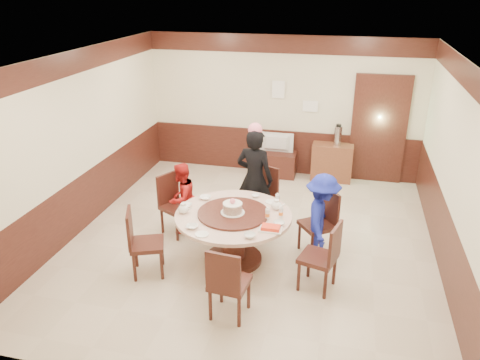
% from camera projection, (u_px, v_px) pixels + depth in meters
% --- Properties ---
extents(room, '(6.00, 6.04, 2.84)m').
position_uv_depth(room, '(252.00, 177.00, 6.89)').
color(room, beige).
rests_on(room, ground).
extents(banquet_table, '(1.63, 1.63, 0.78)m').
position_uv_depth(banquet_table, '(233.00, 228.00, 6.59)').
color(banquet_table, '#3B1812').
rests_on(banquet_table, ground).
extents(chair_0, '(0.62, 0.62, 0.97)m').
position_uv_depth(chair_0, '(318.00, 234.00, 6.90)').
color(chair_0, '#3B1812').
rests_on(chair_0, ground).
extents(chair_1, '(0.58, 0.59, 0.97)m').
position_uv_depth(chair_1, '(261.00, 207.00, 7.71)').
color(chair_1, '#3B1812').
rests_on(chair_1, ground).
extents(chair_2, '(0.60, 0.60, 0.97)m').
position_uv_depth(chair_2, '(177.00, 215.00, 7.44)').
color(chair_2, '#3B1812').
rests_on(chair_2, ground).
extents(chair_3, '(0.58, 0.57, 0.97)m').
position_uv_depth(chair_3, '(146.00, 254.00, 6.39)').
color(chair_3, '#3B1812').
rests_on(chair_3, ground).
extents(chair_4, '(0.48, 0.49, 0.97)m').
position_uv_depth(chair_4, '(229.00, 294.00, 5.57)').
color(chair_4, '#3B1812').
rests_on(chair_4, ground).
extents(chair_5, '(0.55, 0.54, 0.97)m').
position_uv_depth(chair_5, '(319.00, 268.00, 6.07)').
color(chair_5, '#3B1812').
rests_on(chair_5, ground).
extents(person_standing, '(0.66, 0.49, 1.67)m').
position_uv_depth(person_standing, '(255.00, 179.00, 7.45)').
color(person_standing, black).
rests_on(person_standing, ground).
extents(person_red, '(0.57, 0.66, 1.15)m').
position_uv_depth(person_red, '(182.00, 198.00, 7.39)').
color(person_red, '#B01917').
rests_on(person_red, ground).
extents(person_blue, '(0.52, 0.87, 1.31)m').
position_uv_depth(person_blue, '(322.00, 218.00, 6.59)').
color(person_blue, navy).
rests_on(person_blue, ground).
extents(birthday_cake, '(0.33, 0.33, 0.22)m').
position_uv_depth(birthday_cake, '(233.00, 208.00, 6.45)').
color(birthday_cake, white).
rests_on(birthday_cake, banquet_table).
extents(teapot_left, '(0.17, 0.15, 0.13)m').
position_uv_depth(teapot_left, '(183.00, 209.00, 6.52)').
color(teapot_left, white).
rests_on(teapot_left, banquet_table).
extents(teapot_right, '(0.17, 0.15, 0.13)m').
position_uv_depth(teapot_right, '(276.00, 205.00, 6.62)').
color(teapot_right, white).
rests_on(teapot_right, banquet_table).
extents(bowl_0, '(0.17, 0.17, 0.04)m').
position_uv_depth(bowl_0, '(205.00, 198.00, 6.95)').
color(bowl_0, white).
rests_on(bowl_0, banquet_table).
extents(bowl_1, '(0.15, 0.15, 0.05)m').
position_uv_depth(bowl_1, '(250.00, 236.00, 5.91)').
color(bowl_1, white).
rests_on(bowl_1, banquet_table).
extents(bowl_2, '(0.15, 0.15, 0.04)m').
position_uv_depth(bowl_2, '(192.00, 227.00, 6.13)').
color(bowl_2, white).
rests_on(bowl_2, banquet_table).
extents(bowl_3, '(0.15, 0.15, 0.05)m').
position_uv_depth(bowl_3, '(279.00, 223.00, 6.21)').
color(bowl_3, white).
rests_on(bowl_3, banquet_table).
extents(bowl_4, '(0.16, 0.16, 0.04)m').
position_uv_depth(bowl_4, '(186.00, 205.00, 6.71)').
color(bowl_4, white).
rests_on(bowl_4, banquet_table).
extents(bowl_5, '(0.13, 0.13, 0.04)m').
position_uv_depth(bowl_5, '(256.00, 196.00, 7.01)').
color(bowl_5, white).
rests_on(bowl_5, banquet_table).
extents(saucer_near, '(0.18, 0.18, 0.01)m').
position_uv_depth(saucer_near, '(202.00, 234.00, 5.98)').
color(saucer_near, white).
rests_on(saucer_near, banquet_table).
extents(saucer_far, '(0.18, 0.18, 0.01)m').
position_uv_depth(saucer_far, '(271.00, 202.00, 6.86)').
color(saucer_far, white).
rests_on(saucer_far, banquet_table).
extents(shrimp_platter, '(0.30, 0.20, 0.06)m').
position_uv_depth(shrimp_platter, '(271.00, 228.00, 6.07)').
color(shrimp_platter, white).
rests_on(shrimp_platter, banquet_table).
extents(bottle_0, '(0.06, 0.06, 0.16)m').
position_uv_depth(bottle_0, '(267.00, 214.00, 6.33)').
color(bottle_0, silver).
rests_on(bottle_0, banquet_table).
extents(bottle_1, '(0.06, 0.06, 0.16)m').
position_uv_depth(bottle_1, '(281.00, 213.00, 6.37)').
color(bottle_1, silver).
rests_on(bottle_1, banquet_table).
extents(bottle_2, '(0.06, 0.06, 0.16)m').
position_uv_depth(bottle_2, '(277.00, 200.00, 6.75)').
color(bottle_2, silver).
rests_on(bottle_2, banquet_table).
extents(tv_stand, '(0.85, 0.45, 0.50)m').
position_uv_depth(tv_stand, '(275.00, 164.00, 9.68)').
color(tv_stand, '#3B1812').
rests_on(tv_stand, ground).
extents(television, '(0.69, 0.09, 0.40)m').
position_uv_depth(television, '(276.00, 143.00, 9.50)').
color(television, gray).
rests_on(television, tv_stand).
extents(side_cabinet, '(0.80, 0.40, 0.75)m').
position_uv_depth(side_cabinet, '(332.00, 162.00, 9.41)').
color(side_cabinet, brown).
rests_on(side_cabinet, ground).
extents(thermos, '(0.15, 0.15, 0.38)m').
position_uv_depth(thermos, '(338.00, 136.00, 9.17)').
color(thermos, silver).
rests_on(thermos, side_cabinet).
extents(notice_left, '(0.25, 0.00, 0.35)m').
position_uv_depth(notice_left, '(278.00, 90.00, 9.27)').
color(notice_left, white).
rests_on(notice_left, room).
extents(notice_right, '(0.30, 0.00, 0.22)m').
position_uv_depth(notice_right, '(310.00, 106.00, 9.25)').
color(notice_right, white).
rests_on(notice_right, room).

